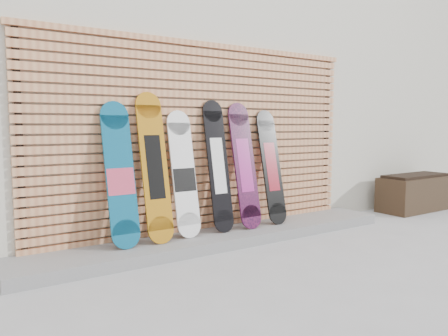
# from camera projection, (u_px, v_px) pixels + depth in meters

# --- Properties ---
(ground) EXTENTS (80.00, 80.00, 0.00)m
(ground) POSITION_uv_depth(u_px,v_px,m) (268.00, 255.00, 4.53)
(ground) COLOR #9D9D9F
(ground) RESTS_ON ground
(building) EXTENTS (12.00, 5.00, 3.60)m
(building) POSITION_uv_depth(u_px,v_px,m) (163.00, 99.00, 7.53)
(building) COLOR beige
(building) RESTS_ON ground
(concrete_step) EXTENTS (4.60, 0.70, 0.12)m
(concrete_step) POSITION_uv_depth(u_px,v_px,m) (221.00, 237.00, 5.00)
(concrete_step) COLOR gray
(concrete_step) RESTS_ON ground
(slat_wall) EXTENTS (4.26, 0.08, 2.29)m
(slat_wall) POSITION_uv_depth(u_px,v_px,m) (207.00, 137.00, 5.13)
(slat_wall) COLOR tan
(slat_wall) RESTS_ON ground
(planter_box) EXTENTS (1.28, 0.53, 0.58)m
(planter_box) POSITION_uv_depth(u_px,v_px,m) (415.00, 193.00, 6.87)
(planter_box) COLOR black
(planter_box) RESTS_ON ground
(snowboard_0) EXTENTS (0.30, 0.34, 1.47)m
(snowboard_0) POSITION_uv_depth(u_px,v_px,m) (120.00, 175.00, 4.37)
(snowboard_0) COLOR #0C577C
(snowboard_0) RESTS_ON concrete_step
(snowboard_1) EXTENTS (0.29, 0.36, 1.58)m
(snowboard_1) POSITION_uv_depth(u_px,v_px,m) (154.00, 167.00, 4.57)
(snowboard_1) COLOR #B27113
(snowboard_1) RESTS_ON concrete_step
(snowboard_2) EXTENTS (0.28, 0.31, 1.39)m
(snowboard_2) POSITION_uv_depth(u_px,v_px,m) (184.00, 174.00, 4.79)
(snowboard_2) COLOR white
(snowboard_2) RESTS_ON concrete_step
(snowboard_3) EXTENTS (0.26, 0.32, 1.52)m
(snowboard_3) POSITION_uv_depth(u_px,v_px,m) (218.00, 166.00, 5.03)
(snowboard_3) COLOR black
(snowboard_3) RESTS_ON concrete_step
(snowboard_4) EXTENTS (0.29, 0.36, 1.50)m
(snowboard_4) POSITION_uv_depth(u_px,v_px,m) (245.00, 165.00, 5.21)
(snowboard_4) COLOR black
(snowboard_4) RESTS_ON concrete_step
(snowboard_5) EXTENTS (0.27, 0.35, 1.41)m
(snowboard_5) POSITION_uv_depth(u_px,v_px,m) (271.00, 167.00, 5.45)
(snowboard_5) COLOR black
(snowboard_5) RESTS_ON concrete_step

